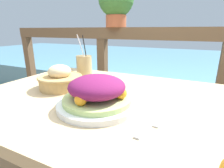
{
  "coord_description": "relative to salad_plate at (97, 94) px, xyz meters",
  "views": [
    {
      "loc": [
        0.27,
        -0.61,
        1.03
      ],
      "look_at": [
        -0.02,
        -0.01,
        0.83
      ],
      "focal_mm": 28.0,
      "sensor_mm": 36.0,
      "label": 1
    }
  ],
  "objects": [
    {
      "name": "fork",
      "position": [
        0.2,
        -0.04,
        -0.05
      ],
      "size": [
        0.04,
        0.18,
        0.0
      ],
      "color": "silver",
      "rests_on": "patio_table"
    },
    {
      "name": "knife",
      "position": [
        0.23,
        0.04,
        -0.05
      ],
      "size": [
        0.04,
        0.18,
        0.0
      ],
      "color": "silver",
      "rests_on": "patio_table"
    },
    {
      "name": "patio_table",
      "position": [
        0.03,
        0.11,
        -0.15
      ],
      "size": [
        1.22,
        0.81,
        0.77
      ],
      "color": "tan",
      "rests_on": "ground_plane"
    },
    {
      "name": "drink_glass",
      "position": [
        -0.25,
        0.29,
        0.02
      ],
      "size": [
        0.08,
        0.08,
        0.25
      ],
      "color": "tan",
      "rests_on": "patio_table"
    },
    {
      "name": "bread_basket",
      "position": [
        -0.26,
        0.1,
        -0.01
      ],
      "size": [
        0.21,
        0.21,
        0.11
      ],
      "color": "tan",
      "rests_on": "patio_table"
    },
    {
      "name": "railing_fence",
      "position": [
        0.03,
        0.83,
        -0.06
      ],
      "size": [
        2.8,
        0.08,
        1.05
      ],
      "color": "brown",
      "rests_on": "ground_plane"
    },
    {
      "name": "sea_backdrop",
      "position": [
        0.03,
        3.33,
        -0.58
      ],
      "size": [
        12.0,
        4.0,
        0.46
      ],
      "color": "#568EA8",
      "rests_on": "ground_plane"
    },
    {
      "name": "salad_plate",
      "position": [
        0.0,
        0.0,
        0.0
      ],
      "size": [
        0.29,
        0.29,
        0.12
      ],
      "color": "silver",
      "rests_on": "patio_table"
    },
    {
      "name": "potted_plant",
      "position": [
        -0.3,
        0.83,
        0.43
      ],
      "size": [
        0.27,
        0.27,
        0.34
      ],
      "color": "#B75B38",
      "rests_on": "railing_fence"
    }
  ]
}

